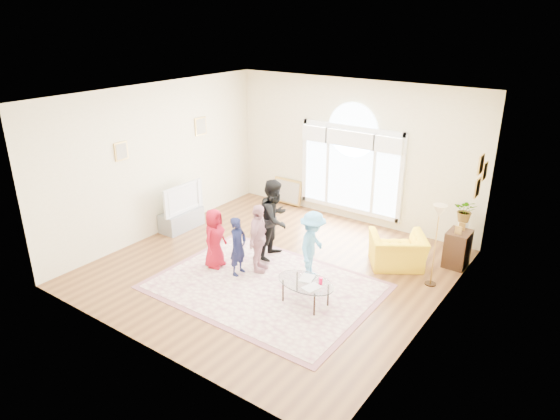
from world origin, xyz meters
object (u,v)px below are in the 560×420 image
Objects in this scene: area_rug at (265,286)px; television at (180,197)px; tv_console at (182,219)px; armchair at (397,251)px; coffee_table at (306,283)px.

television reaches higher than area_rug.
armchair reaches higher than tv_console.
coffee_table is 2.23m from armchair.
coffee_table reaches higher than tv_console.
area_rug is 3.60× the size of tv_console.
tv_console is 4.07m from coffee_table.
television is (0.01, -0.00, 0.53)m from tv_console.
armchair is (4.63, 1.10, 0.11)m from tv_console.
armchair reaches higher than area_rug.
coffee_table reaches higher than area_rug.
coffee_table is (3.93, -1.02, -0.34)m from television.
area_rug is 3.28m from television.
tv_console reaches higher than area_rug.
coffee_table is (0.88, -0.06, 0.39)m from area_rug.
area_rug is at bearing 18.37° from armchair.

